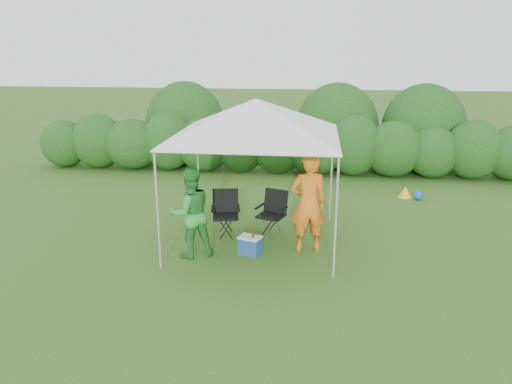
# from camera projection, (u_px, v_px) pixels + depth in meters

# --- Properties ---
(ground) EXTENTS (70.00, 70.00, 0.00)m
(ground) POSITION_uv_depth(u_px,v_px,m) (253.00, 250.00, 9.55)
(ground) COLOR #38651F
(hedge) EXTENTS (15.24, 1.53, 1.80)m
(hedge) POSITION_uv_depth(u_px,v_px,m) (281.00, 146.00, 15.01)
(hedge) COLOR #215219
(hedge) RESTS_ON ground
(canopy) EXTENTS (3.10, 3.10, 2.83)m
(canopy) POSITION_uv_depth(u_px,v_px,m) (256.00, 118.00, 9.32)
(canopy) COLOR silver
(canopy) RESTS_ON ground
(chair_right) EXTENTS (0.68, 0.65, 0.92)m
(chair_right) POSITION_uv_depth(u_px,v_px,m) (273.00, 209.00, 10.28)
(chair_right) COLOR black
(chair_right) RESTS_ON ground
(chair_left) EXTENTS (0.65, 0.61, 0.93)m
(chair_left) POSITION_uv_depth(u_px,v_px,m) (226.00, 210.00, 10.24)
(chair_left) COLOR black
(chair_left) RESTS_ON ground
(man) EXTENTS (0.78, 0.60, 1.89)m
(man) POSITION_uv_depth(u_px,v_px,m) (308.00, 203.00, 9.31)
(man) COLOR orange
(man) RESTS_ON ground
(woman) EXTENTS (1.03, 0.97, 1.69)m
(woman) POSITION_uv_depth(u_px,v_px,m) (191.00, 213.00, 9.08)
(woman) COLOR green
(woman) RESTS_ON ground
(cooler) EXTENTS (0.49, 0.42, 0.35)m
(cooler) POSITION_uv_depth(u_px,v_px,m) (250.00, 245.00, 9.35)
(cooler) COLOR #1F4991
(cooler) RESTS_ON ground
(bottle) EXTENTS (0.06, 0.06, 0.21)m
(bottle) POSITION_uv_depth(u_px,v_px,m) (253.00, 232.00, 9.22)
(bottle) COLOR #592D0C
(bottle) RESTS_ON cooler
(lawn_toy) EXTENTS (0.58, 0.49, 0.29)m
(lawn_toy) POSITION_uv_depth(u_px,v_px,m) (409.00, 193.00, 12.74)
(lawn_toy) COLOR yellow
(lawn_toy) RESTS_ON ground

